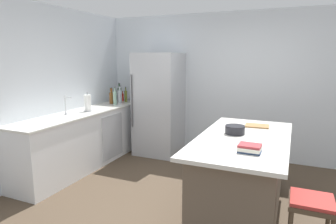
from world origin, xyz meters
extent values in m
plane|color=#4C3D2D|center=(0.00, 0.00, 0.00)|extent=(7.20, 7.20, 0.00)
cube|color=silver|center=(0.00, 2.25, 1.30)|extent=(6.00, 0.10, 2.60)
cube|color=silver|center=(-2.45, 0.00, 1.30)|extent=(0.10, 6.00, 2.60)
cube|color=white|center=(-2.10, 0.73, 0.45)|extent=(0.61, 2.74, 0.90)
cube|color=silver|center=(-2.10, 0.73, 0.92)|extent=(0.64, 2.77, 0.03)
cube|color=#B2B5BA|center=(-1.79, 1.07, 0.45)|extent=(0.01, 0.60, 0.76)
cube|color=brown|center=(0.59, 0.21, 0.44)|extent=(0.82, 1.75, 0.89)
cube|color=silver|center=(0.59, 0.21, 0.91)|extent=(0.98, 1.95, 0.04)
cube|color=#B7BABF|center=(-1.25, 1.83, 0.95)|extent=(0.79, 0.74, 1.89)
cylinder|color=#4C4C51|center=(-1.60, 1.44, 1.04)|extent=(0.02, 0.02, 0.95)
cube|color=#473828|center=(1.27, -0.51, 0.61)|extent=(0.36, 0.36, 0.04)
cube|color=#B2332D|center=(1.27, -0.51, 0.64)|extent=(0.34, 0.34, 0.03)
cylinder|color=silver|center=(-2.16, 0.38, 0.94)|extent=(0.05, 0.05, 0.02)
cylinder|color=silver|center=(-2.16, 0.38, 1.09)|extent=(0.02, 0.02, 0.28)
cylinder|color=silver|center=(-2.10, 0.38, 1.21)|extent=(0.14, 0.02, 0.02)
cylinder|color=gray|center=(-2.05, 0.78, 0.94)|extent=(0.14, 0.14, 0.01)
cylinder|color=white|center=(-2.05, 0.78, 1.07)|extent=(0.11, 0.11, 0.26)
cylinder|color=gray|center=(-2.05, 0.78, 1.22)|extent=(0.02, 0.02, 0.04)
cylinder|color=red|center=(-2.14, 1.99, 1.01)|extent=(0.05, 0.05, 0.15)
cylinder|color=red|center=(-2.14, 1.99, 1.10)|extent=(0.02, 0.02, 0.04)
cylinder|color=black|center=(-2.14, 1.99, 1.13)|extent=(0.02, 0.02, 0.01)
cylinder|color=olive|center=(-2.01, 1.91, 1.04)|extent=(0.05, 0.05, 0.22)
cylinder|color=olive|center=(-2.01, 1.91, 1.19)|extent=(0.02, 0.02, 0.07)
cylinder|color=black|center=(-2.01, 1.91, 1.23)|extent=(0.02, 0.02, 0.01)
cylinder|color=#19381E|center=(-2.09, 1.81, 1.08)|extent=(0.07, 0.07, 0.29)
cylinder|color=#19381E|center=(-2.09, 1.81, 1.26)|extent=(0.03, 0.03, 0.08)
cylinder|color=black|center=(-2.09, 1.81, 1.31)|extent=(0.03, 0.03, 0.01)
cylinder|color=silver|center=(-2.03, 1.71, 1.06)|extent=(0.08, 0.08, 0.25)
cylinder|color=silver|center=(-2.03, 1.71, 1.22)|extent=(0.04, 0.04, 0.07)
cylinder|color=black|center=(-2.03, 1.71, 1.27)|extent=(0.04, 0.04, 0.01)
cylinder|color=brown|center=(-2.15, 1.61, 1.04)|extent=(0.09, 0.09, 0.21)
cylinder|color=brown|center=(-2.15, 1.61, 1.19)|extent=(0.04, 0.04, 0.08)
cylinder|color=black|center=(-2.15, 1.61, 1.23)|extent=(0.05, 0.05, 0.01)
cylinder|color=#8CB79E|center=(-2.02, 1.52, 1.06)|extent=(0.07, 0.07, 0.25)
cylinder|color=#8CB79E|center=(-2.02, 1.52, 1.22)|extent=(0.02, 0.02, 0.07)
cylinder|color=black|center=(-2.02, 1.52, 1.26)|extent=(0.03, 0.03, 0.01)
cube|color=#334770|center=(0.72, -0.32, 0.94)|extent=(0.21, 0.16, 0.02)
cube|color=silver|center=(0.72, -0.32, 0.96)|extent=(0.21, 0.19, 0.03)
cube|color=#A83338|center=(0.72, -0.32, 0.99)|extent=(0.21, 0.17, 0.02)
cylinder|color=black|center=(0.46, 0.31, 0.98)|extent=(0.23, 0.23, 0.10)
cube|color=#9E7042|center=(0.66, 0.79, 0.93)|extent=(0.31, 0.23, 0.02)
camera|label=1|loc=(1.08, -3.06, 1.81)|focal=31.19mm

